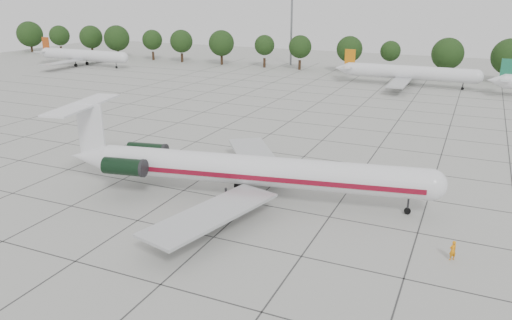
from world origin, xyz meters
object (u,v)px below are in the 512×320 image
Objects in this scene: main_airliner at (238,169)px; ground_crew at (453,250)px; bg_airliner_a at (83,55)px; bg_airliner_c at (409,73)px; floodlight_mast at (292,13)px.

ground_crew is (20.84, -4.15, -2.38)m from main_airliner.
bg_airliner_a and bg_airliner_c have the same top height.
ground_crew is at bearing -22.07° from main_airliner.
main_airliner is at bearing -52.31° from ground_crew.
bg_airliner_c is at bearing 3.58° from bg_airliner_a.
bg_airliner_c is (6.68, 71.85, -0.30)m from main_airliner.
bg_airliner_c is 41.58m from floodlight_mast.
bg_airliner_c is at bearing -120.49° from ground_crew.
bg_airliner_c reaches higher than ground_crew.
bg_airliner_a is at bearing -176.42° from bg_airliner_c.
bg_airliner_a reaches higher than ground_crew.
ground_crew is 0.06× the size of bg_airliner_a.
main_airliner is 72.16m from bg_airliner_c.
bg_airliner_c is (87.23, 5.46, 0.00)m from bg_airliner_a.
bg_airliner_c is at bearing -29.37° from floodlight_mast.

